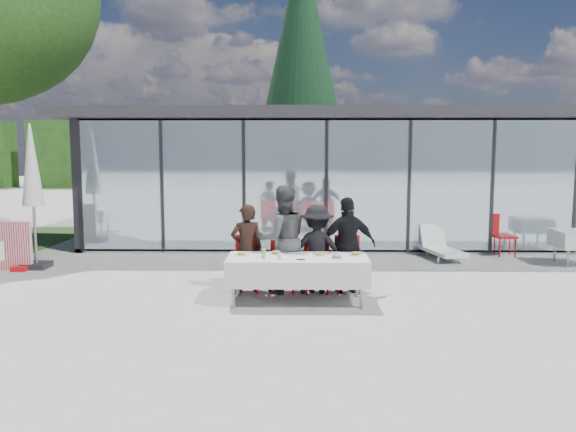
% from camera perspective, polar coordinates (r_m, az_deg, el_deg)
% --- Properties ---
extents(ground, '(90.00, 90.00, 0.00)m').
position_cam_1_polar(ground, '(9.52, -1.17, -8.25)').
color(ground, '#A5A39C').
rests_on(ground, ground).
extents(pavilion, '(14.80, 8.80, 3.44)m').
position_cam_1_polar(pavilion, '(17.44, 6.44, 5.62)').
color(pavilion, gray).
rests_on(pavilion, ground).
extents(treeline, '(62.50, 2.00, 4.40)m').
position_cam_1_polar(treeline, '(37.27, -2.67, 6.26)').
color(treeline, '#1C3E13').
rests_on(treeline, ground).
extents(dining_table, '(2.26, 0.96, 0.75)m').
position_cam_1_polar(dining_table, '(9.09, 0.97, -5.47)').
color(dining_table, silver).
rests_on(dining_table, ground).
extents(diner_a, '(0.69, 0.69, 1.54)m').
position_cam_1_polar(diner_a, '(9.73, -4.20, -3.30)').
color(diner_a, black).
rests_on(diner_a, ground).
extents(diner_chair_a, '(0.44, 0.44, 0.97)m').
position_cam_1_polar(diner_chair_a, '(9.87, -4.14, -4.53)').
color(diner_chair_a, red).
rests_on(diner_chair_a, ground).
extents(diner_b, '(1.11, 1.11, 1.86)m').
position_cam_1_polar(diner_b, '(9.67, -0.55, -2.38)').
color(diner_b, '#494949').
rests_on(diner_b, ground).
extents(diner_chair_b, '(0.44, 0.44, 0.97)m').
position_cam_1_polar(diner_chair_b, '(9.83, -0.53, -4.55)').
color(diner_chair_b, red).
rests_on(diner_chair_b, ground).
extents(diner_c, '(1.06, 1.06, 1.52)m').
position_cam_1_polar(diner_c, '(9.70, 2.96, -3.38)').
color(diner_c, black).
rests_on(diner_c, ground).
extents(diner_chair_c, '(0.44, 0.44, 0.97)m').
position_cam_1_polar(diner_chair_c, '(9.83, 2.93, -4.56)').
color(diner_chair_c, red).
rests_on(diner_chair_c, ground).
extents(diner_d, '(1.13, 1.13, 1.66)m').
position_cam_1_polar(diner_d, '(9.72, 6.12, -2.97)').
color(diner_d, black).
rests_on(diner_d, ground).
extents(diner_chair_d, '(0.44, 0.44, 0.97)m').
position_cam_1_polar(diner_chair_d, '(9.87, 6.05, -4.55)').
color(diner_chair_d, red).
rests_on(diner_chair_d, ground).
extents(plate_a, '(0.25, 0.25, 0.07)m').
position_cam_1_polar(plate_a, '(9.17, -4.73, -3.88)').
color(plate_a, white).
rests_on(plate_a, dining_table).
extents(plate_b, '(0.25, 0.25, 0.07)m').
position_cam_1_polar(plate_b, '(9.24, -1.21, -3.77)').
color(plate_b, white).
rests_on(plate_b, dining_table).
extents(plate_c, '(0.25, 0.25, 0.07)m').
position_cam_1_polar(plate_c, '(9.13, 3.28, -3.91)').
color(plate_c, white).
rests_on(plate_c, dining_table).
extents(plate_d, '(0.25, 0.25, 0.07)m').
position_cam_1_polar(plate_d, '(9.20, 6.88, -3.86)').
color(plate_d, white).
rests_on(plate_d, dining_table).
extents(plate_extra, '(0.25, 0.25, 0.07)m').
position_cam_1_polar(plate_extra, '(8.91, 4.98, -4.18)').
color(plate_extra, white).
rests_on(plate_extra, dining_table).
extents(juice_bottle, '(0.06, 0.06, 0.16)m').
position_cam_1_polar(juice_bottle, '(8.90, -2.49, -3.81)').
color(juice_bottle, '#97BD4F').
rests_on(juice_bottle, dining_table).
extents(drinking_glasses, '(0.96, 0.12, 0.10)m').
position_cam_1_polar(drinking_glasses, '(8.84, 2.05, -4.10)').
color(drinking_glasses, silver).
rests_on(drinking_glasses, dining_table).
extents(folded_eyeglasses, '(0.14, 0.03, 0.01)m').
position_cam_1_polar(folded_eyeglasses, '(8.79, 1.31, -4.43)').
color(folded_eyeglasses, black).
rests_on(folded_eyeglasses, dining_table).
extents(spare_table_right, '(0.86, 0.86, 0.74)m').
position_cam_1_polar(spare_table_right, '(13.58, 27.22, -2.10)').
color(spare_table_right, silver).
rests_on(spare_table_right, ground).
extents(spare_chair_a, '(0.49, 0.49, 0.97)m').
position_cam_1_polar(spare_chair_a, '(14.10, 21.04, -1.58)').
color(spare_chair_a, red).
rests_on(spare_chair_a, ground).
extents(spare_chair_b, '(0.59, 0.59, 0.97)m').
position_cam_1_polar(spare_chair_b, '(14.53, 22.12, -1.40)').
color(spare_chair_b, red).
rests_on(spare_chair_b, ground).
extents(market_umbrella, '(0.50, 0.50, 3.00)m').
position_cam_1_polar(market_umbrella, '(12.70, -24.57, 3.87)').
color(market_umbrella, black).
rests_on(market_umbrella, ground).
extents(lounger, '(0.88, 1.43, 0.72)m').
position_cam_1_polar(lounger, '(13.35, 15.21, -3.03)').
color(lounger, white).
rests_on(lounger, ground).
extents(conifer_tree, '(4.00, 4.00, 10.50)m').
position_cam_1_polar(conifer_tree, '(22.47, 1.39, 15.71)').
color(conifer_tree, '#382316').
rests_on(conifer_tree, ground).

